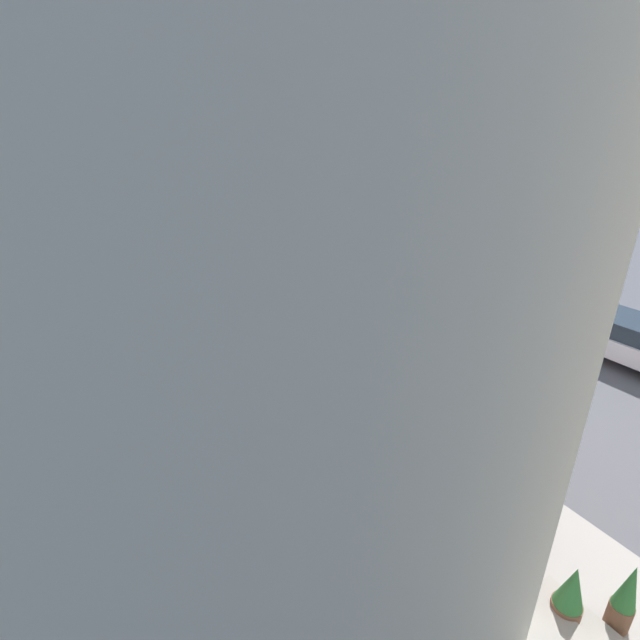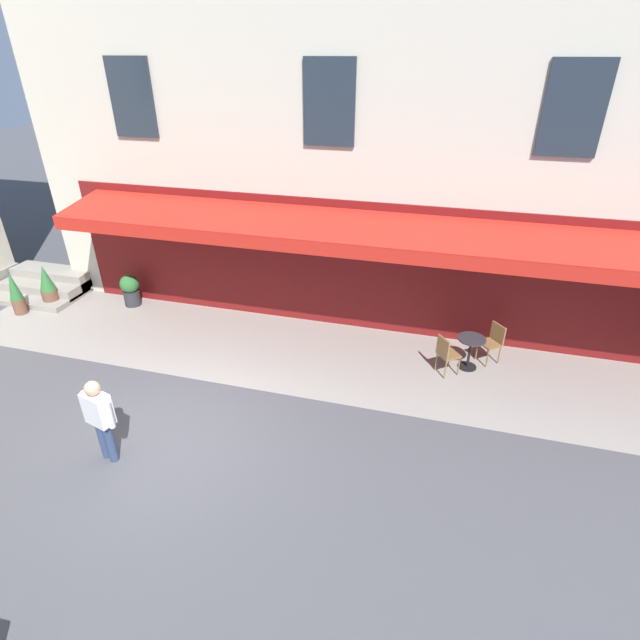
{
  "view_description": "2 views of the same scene",
  "coord_description": "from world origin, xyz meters",
  "px_view_note": "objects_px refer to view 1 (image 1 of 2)",
  "views": [
    {
      "loc": [
        7.91,
        -9.28,
        6.81
      ],
      "look_at": [
        -2.25,
        -2.99,
        1.52
      ],
      "focal_mm": 26.71,
      "sensor_mm": 36.0,
      "label": 1
    },
    {
      "loc": [
        -4.36,
        5.67,
        6.15
      ],
      "look_at": [
        -1.85,
        -3.55,
        0.85
      ],
      "focal_mm": 27.33,
      "sensor_mm": 36.0,
      "label": 2
    }
  ],
  "objects_px": {
    "cafe_table_mid_terrace": "(251,323)",
    "seated_patron_in_grey": "(212,274)",
    "potted_plant_under_sign": "(429,516)",
    "parked_car_white": "(623,337)",
    "potted_plant_entrance_left": "(625,598)",
    "cafe_chair_wicker_facing_street": "(208,276)",
    "cafe_chair_wicker_corner_left": "(234,280)",
    "cafe_chair_wicker_kerbside": "(234,319)",
    "potted_plant_mid_terrace": "(569,598)",
    "cafe_table_near_entrance": "(221,280)",
    "cafe_chair_wicker_under_awning": "(269,325)",
    "walking_pedestrian_in_white": "(494,349)",
    "seated_companion_in_black": "(229,276)"
  },
  "relations": [
    {
      "from": "cafe_chair_wicker_corner_left",
      "to": "cafe_chair_wicker_kerbside",
      "type": "xyz_separation_m",
      "value": [
        3.63,
        -1.52,
        0.0
      ]
    },
    {
      "from": "cafe_table_near_entrance",
      "to": "cafe_chair_wicker_under_awning",
      "type": "xyz_separation_m",
      "value": [
        5.12,
        -0.34,
        0.06
      ]
    },
    {
      "from": "potted_plant_under_sign",
      "to": "seated_companion_in_black",
      "type": "bearing_deg",
      "value": 172.68
    },
    {
      "from": "cafe_chair_wicker_under_awning",
      "to": "potted_plant_mid_terrace",
      "type": "distance_m",
      "value": 10.6
    },
    {
      "from": "cafe_chair_wicker_corner_left",
      "to": "cafe_chair_wicker_kerbside",
      "type": "bearing_deg",
      "value": -22.72
    },
    {
      "from": "cafe_table_mid_terrace",
      "to": "seated_patron_in_grey",
      "type": "bearing_deg",
      "value": 174.36
    },
    {
      "from": "potted_plant_mid_terrace",
      "to": "potted_plant_entrance_left",
      "type": "distance_m",
      "value": 0.78
    },
    {
      "from": "potted_plant_mid_terrace",
      "to": "parked_car_white",
      "type": "relative_size",
      "value": 0.26
    },
    {
      "from": "cafe_chair_wicker_kerbside",
      "to": "walking_pedestrian_in_white",
      "type": "height_order",
      "value": "walking_pedestrian_in_white"
    },
    {
      "from": "cafe_table_near_entrance",
      "to": "cafe_table_mid_terrace",
      "type": "distance_m",
      "value": 4.67
    },
    {
      "from": "cafe_chair_wicker_corner_left",
      "to": "potted_plant_mid_terrace",
      "type": "bearing_deg",
      "value": -4.76
    },
    {
      "from": "potted_plant_under_sign",
      "to": "potted_plant_entrance_left",
      "type": "bearing_deg",
      "value": 25.05
    },
    {
      "from": "walking_pedestrian_in_white",
      "to": "potted_plant_under_sign",
      "type": "xyz_separation_m",
      "value": [
        3.01,
        -5.15,
        -0.47
      ]
    },
    {
      "from": "potted_plant_under_sign",
      "to": "parked_car_white",
      "type": "height_order",
      "value": "parked_car_white"
    },
    {
      "from": "seated_patron_in_grey",
      "to": "potted_plant_mid_terrace",
      "type": "bearing_deg",
      "value": -2.29
    },
    {
      "from": "cafe_chair_wicker_corner_left",
      "to": "potted_plant_mid_terrace",
      "type": "height_order",
      "value": "potted_plant_mid_terrace"
    },
    {
      "from": "walking_pedestrian_in_white",
      "to": "potted_plant_entrance_left",
      "type": "height_order",
      "value": "walking_pedestrian_in_white"
    },
    {
      "from": "potted_plant_entrance_left",
      "to": "cafe_chair_wicker_facing_street",
      "type": "bearing_deg",
      "value": -179.55
    },
    {
      "from": "cafe_chair_wicker_facing_street",
      "to": "potted_plant_under_sign",
      "type": "distance_m",
      "value": 14.09
    },
    {
      "from": "potted_plant_under_sign",
      "to": "parked_car_white",
      "type": "relative_size",
      "value": 0.2
    },
    {
      "from": "walking_pedestrian_in_white",
      "to": "parked_car_white",
      "type": "relative_size",
      "value": 0.37
    },
    {
      "from": "walking_pedestrian_in_white",
      "to": "potted_plant_entrance_left",
      "type": "bearing_deg",
      "value": -35.12
    },
    {
      "from": "cafe_chair_wicker_kerbside",
      "to": "potted_plant_under_sign",
      "type": "bearing_deg",
      "value": -1.87
    },
    {
      "from": "cafe_chair_wicker_kerbside",
      "to": "parked_car_white",
      "type": "relative_size",
      "value": 0.21
    },
    {
      "from": "walking_pedestrian_in_white",
      "to": "cafe_chair_wicker_kerbside",
      "type": "bearing_deg",
      "value": -142.8
    },
    {
      "from": "cafe_chair_wicker_corner_left",
      "to": "parked_car_white",
      "type": "xyz_separation_m",
      "value": [
        11.2,
        7.59,
        0.16
      ]
    },
    {
      "from": "potted_plant_under_sign",
      "to": "cafe_table_near_entrance",
      "type": "bearing_deg",
      "value": 173.93
    },
    {
      "from": "cafe_chair_wicker_kerbside",
      "to": "cafe_chair_wicker_under_awning",
      "type": "bearing_deg",
      "value": 38.66
    },
    {
      "from": "cafe_table_mid_terrace",
      "to": "walking_pedestrian_in_white",
      "type": "height_order",
      "value": "walking_pedestrian_in_white"
    },
    {
      "from": "potted_plant_under_sign",
      "to": "potted_plant_mid_terrace",
      "type": "bearing_deg",
      "value": 14.46
    },
    {
      "from": "cafe_chair_wicker_under_awning",
      "to": "parked_car_white",
      "type": "relative_size",
      "value": 0.21
    },
    {
      "from": "potted_plant_under_sign",
      "to": "potted_plant_entrance_left",
      "type": "distance_m",
      "value": 2.87
    },
    {
      "from": "cafe_table_mid_terrace",
      "to": "potted_plant_under_sign",
      "type": "height_order",
      "value": "potted_plant_under_sign"
    },
    {
      "from": "cafe_table_near_entrance",
      "to": "potted_plant_under_sign",
      "type": "xyz_separation_m",
      "value": [
        13.53,
        -1.44,
        -0.02
      ]
    },
    {
      "from": "cafe_chair_wicker_under_awning",
      "to": "walking_pedestrian_in_white",
      "type": "distance_m",
      "value": 6.77
    },
    {
      "from": "seated_companion_in_black",
      "to": "potted_plant_under_sign",
      "type": "distance_m",
      "value": 13.31
    },
    {
      "from": "cafe_table_mid_terrace",
      "to": "parked_car_white",
      "type": "xyz_separation_m",
      "value": [
        7.08,
        8.7,
        0.22
      ]
    },
    {
      "from": "cafe_chair_wicker_facing_street",
      "to": "cafe_table_mid_terrace",
      "type": "height_order",
      "value": "cafe_chair_wicker_facing_street"
    },
    {
      "from": "cafe_table_near_entrance",
      "to": "potted_plant_entrance_left",
      "type": "xyz_separation_m",
      "value": [
        16.12,
        -0.23,
        0.09
      ]
    },
    {
      "from": "cafe_table_mid_terrace",
      "to": "potted_plant_under_sign",
      "type": "relative_size",
      "value": 0.85
    },
    {
      "from": "cafe_chair_wicker_under_awning",
      "to": "parked_car_white",
      "type": "height_order",
      "value": "parked_car_white"
    },
    {
      "from": "potted_plant_mid_terrace",
      "to": "potted_plant_entrance_left",
      "type": "relative_size",
      "value": 0.95
    },
    {
      "from": "cafe_chair_wicker_facing_street",
      "to": "cafe_chair_wicker_under_awning",
      "type": "bearing_deg",
      "value": 0.15
    },
    {
      "from": "potted_plant_mid_terrace",
      "to": "potted_plant_under_sign",
      "type": "distance_m",
      "value": 2.25
    },
    {
      "from": "cafe_chair_wicker_under_awning",
      "to": "potted_plant_under_sign",
      "type": "height_order",
      "value": "cafe_chair_wicker_under_awning"
    },
    {
      "from": "cafe_table_near_entrance",
      "to": "potted_plant_mid_terrace",
      "type": "distance_m",
      "value": 15.73
    },
    {
      "from": "cafe_chair_wicker_corner_left",
      "to": "cafe_chair_wicker_facing_street",
      "type": "xyz_separation_m",
      "value": [
        -1.02,
        -0.75,
        0.0
      ]
    },
    {
      "from": "cafe_table_near_entrance",
      "to": "cafe_chair_wicker_corner_left",
      "type": "height_order",
      "value": "cafe_chair_wicker_corner_left"
    },
    {
      "from": "cafe_chair_wicker_kerbside",
      "to": "potted_plant_mid_terrace",
      "type": "height_order",
      "value": "potted_plant_mid_terrace"
    },
    {
      "from": "cafe_table_near_entrance",
      "to": "parked_car_white",
      "type": "bearing_deg",
      "value": 34.3
    }
  ]
}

